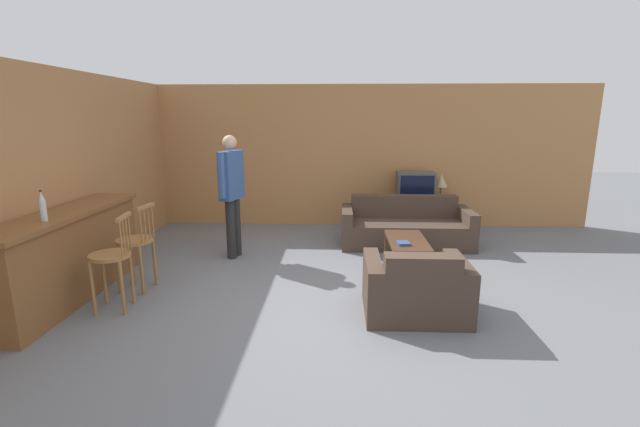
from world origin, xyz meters
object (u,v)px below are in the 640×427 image
object	(u,v)px
bar_chair_near	(112,261)
book_on_table	(403,243)
couch_far	(405,228)
bottle	(43,207)
person_by_window	(232,189)
bar_chair_mid	(136,245)
table_lamp	(441,182)
coffee_table	(407,245)
tv	(415,187)
armchair_near	(416,290)
tv_unit	(414,216)

from	to	relation	value
bar_chair_near	book_on_table	size ratio (longest dim) A/B	5.70
couch_far	bottle	distance (m)	4.92
book_on_table	person_by_window	xyz separation A→B (m)	(-2.36, 0.73, 0.56)
bar_chair_near	bar_chair_mid	world-z (taller)	same
table_lamp	person_by_window	bearing A→B (deg)	-153.69
coffee_table	bar_chair_mid	bearing A→B (deg)	-166.96
tv	bottle	distance (m)	5.64
bar_chair_near	person_by_window	distance (m)	2.06
couch_far	person_by_window	world-z (taller)	person_by_window
couch_far	coffee_table	bearing A→B (deg)	-97.87
bottle	person_by_window	xyz separation A→B (m)	(1.41, 1.96, -0.14)
person_by_window	tv	bearing A→B (deg)	29.75
armchair_near	book_on_table	world-z (taller)	armchair_near
bar_chair_near	table_lamp	size ratio (longest dim) A/B	2.03
coffee_table	bottle	world-z (taller)	bottle
table_lamp	person_by_window	size ratio (longest dim) A/B	0.29
armchair_near	person_by_window	xyz separation A→B (m)	(-2.34, 1.81, 0.73)
bar_chair_near	armchair_near	distance (m)	3.20
table_lamp	couch_far	bearing A→B (deg)	-128.86
table_lamp	person_by_window	distance (m)	3.76
bar_chair_near	book_on_table	bearing A→B (deg)	18.63
armchair_near	coffee_table	size ratio (longest dim) A/B	1.04
bar_chair_near	couch_far	world-z (taller)	bar_chair_near
book_on_table	table_lamp	world-z (taller)	table_lamp
armchair_near	book_on_table	xyz separation A→B (m)	(0.02, 1.08, 0.18)
table_lamp	tv_unit	bearing A→B (deg)	180.00
tv_unit	bar_chair_mid	bearing A→B (deg)	-142.03
table_lamp	person_by_window	world-z (taller)	person_by_window
bar_chair_near	tv_unit	world-z (taller)	bar_chair_near
couch_far	armchair_near	world-z (taller)	couch_far
coffee_table	bar_chair_near	bearing A→B (deg)	-158.29
person_by_window	table_lamp	bearing A→B (deg)	26.31
bar_chair_mid	tv_unit	size ratio (longest dim) A/B	0.87
table_lamp	coffee_table	bearing A→B (deg)	-112.98
tv_unit	book_on_table	size ratio (longest dim) A/B	6.55
bar_chair_mid	table_lamp	bearing A→B (deg)	34.82
coffee_table	person_by_window	bearing A→B (deg)	168.38
armchair_near	book_on_table	bearing A→B (deg)	88.84
bar_chair_mid	coffee_table	size ratio (longest dim) A/B	1.03
tv	bottle	bearing A→B (deg)	-140.02
armchair_near	tv	distance (m)	3.56
bar_chair_mid	tv_unit	xyz separation A→B (m)	(3.75, 2.93, -0.29)
table_lamp	bar_chair_near	bearing A→B (deg)	-140.45
armchair_near	tv	bearing A→B (deg)	80.71
bottle	table_lamp	world-z (taller)	bottle
coffee_table	couch_far	bearing A→B (deg)	82.13
bar_chair_near	book_on_table	world-z (taller)	bar_chair_near
tv_unit	tv	size ratio (longest dim) A/B	1.81
bar_chair_near	table_lamp	bearing A→B (deg)	39.55
bar_chair_mid	book_on_table	xyz separation A→B (m)	(3.21, 0.53, -0.09)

